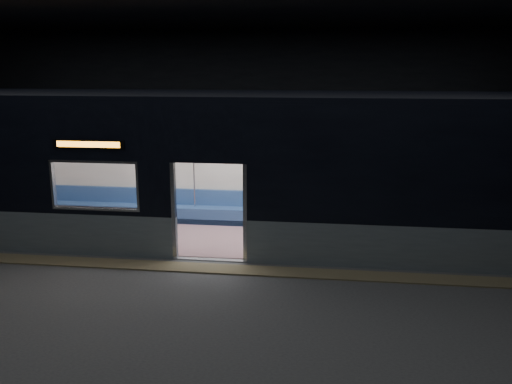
# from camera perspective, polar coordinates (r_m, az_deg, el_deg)

# --- Properties ---
(station_floor) EXTENTS (24.00, 14.00, 0.01)m
(station_floor) POSITION_cam_1_polar(r_m,az_deg,el_deg) (10.41, -6.07, -9.18)
(station_floor) COLOR #47494C
(station_floor) RESTS_ON ground
(station_envelope) EXTENTS (24.00, 14.00, 5.00)m
(station_envelope) POSITION_cam_1_polar(r_m,az_deg,el_deg) (9.63, -6.61, 11.44)
(station_envelope) COLOR black
(station_envelope) RESTS_ON station_floor
(tactile_strip) EXTENTS (22.80, 0.50, 0.03)m
(tactile_strip) POSITION_cam_1_polar(r_m,az_deg,el_deg) (10.90, -5.40, -8.00)
(tactile_strip) COLOR #8C7F59
(tactile_strip) RESTS_ON station_floor
(metro_car) EXTENTS (18.00, 3.04, 3.35)m
(metro_car) POSITION_cam_1_polar(r_m,az_deg,el_deg) (12.30, -3.53, 3.35)
(metro_car) COLOR gray
(metro_car) RESTS_ON station_floor
(passenger) EXTENTS (0.49, 0.80, 1.49)m
(passenger) POSITION_cam_1_polar(r_m,az_deg,el_deg) (13.28, 10.83, -0.51)
(passenger) COLOR black
(passenger) RESTS_ON metro_car
(handbag) EXTENTS (0.35, 0.32, 0.14)m
(handbag) POSITION_cam_1_polar(r_m,az_deg,el_deg) (13.07, 11.00, -1.41)
(handbag) COLOR black
(handbag) RESTS_ON passenger
(transit_map) EXTENTS (1.09, 0.03, 0.71)m
(transit_map) POSITION_cam_1_polar(r_m,az_deg,el_deg) (13.45, 3.66, 2.72)
(transit_map) COLOR white
(transit_map) RESTS_ON metro_car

